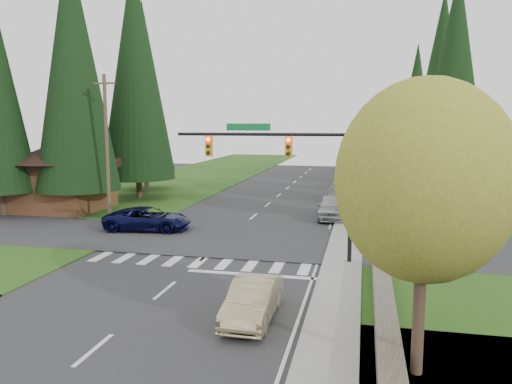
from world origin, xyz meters
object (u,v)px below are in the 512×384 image
(sedan_champagne, at_px, (253,300))
(parked_car_a, at_px, (332,207))
(suv_navy, at_px, (148,219))
(parked_car_b, at_px, (338,194))
(parked_car_c, at_px, (342,182))
(parked_car_d, at_px, (345,175))
(parked_car_e, at_px, (347,169))

(sedan_champagne, height_order, parked_car_a, parked_car_a)
(sedan_champagne, xyz_separation_m, suv_navy, (-9.59, 12.55, 0.06))
(parked_car_b, relative_size, parked_car_c, 1.11)
(sedan_champagne, height_order, parked_car_c, sedan_champagne)
(suv_navy, height_order, parked_car_d, parked_car_d)
(suv_navy, height_order, parked_car_c, suv_navy)
(parked_car_a, xyz_separation_m, parked_car_e, (0.00, 31.61, -0.08))
(sedan_champagne, relative_size, parked_car_e, 0.81)
(parked_car_b, distance_m, parked_car_d, 14.89)
(suv_navy, height_order, parked_car_e, suv_navy)
(parked_car_d, relative_size, parked_car_e, 0.90)
(parked_car_b, relative_size, parked_car_d, 0.99)
(parked_car_a, distance_m, parked_car_c, 16.79)
(parked_car_a, xyz_separation_m, parked_car_d, (0.00, 22.97, -0.04))
(sedan_champagne, bearing_deg, parked_car_c, 87.74)
(suv_navy, bearing_deg, parked_car_d, -27.09)
(sedan_champagne, distance_m, suv_navy, 15.79)
(parked_car_a, relative_size, parked_car_d, 1.05)
(suv_navy, relative_size, parked_car_c, 1.31)
(suv_navy, relative_size, parked_car_e, 1.05)
(parked_car_a, height_order, parked_car_c, parked_car_a)
(parked_car_d, bearing_deg, parked_car_e, 94.28)
(parked_car_a, bearing_deg, parked_car_b, 85.91)
(parked_car_b, xyz_separation_m, parked_car_e, (0.00, 23.53, 0.08))
(parked_car_a, distance_m, parked_car_e, 31.61)
(parked_car_c, distance_m, parked_car_e, 14.82)
(sedan_champagne, relative_size, parked_car_c, 1.02)
(parked_car_b, distance_m, parked_car_e, 23.53)
(parked_car_d, bearing_deg, parked_car_c, -85.72)
(parked_car_a, relative_size, parked_car_b, 1.06)
(parked_car_d, distance_m, parked_car_e, 8.65)
(parked_car_b, bearing_deg, parked_car_c, 85.43)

